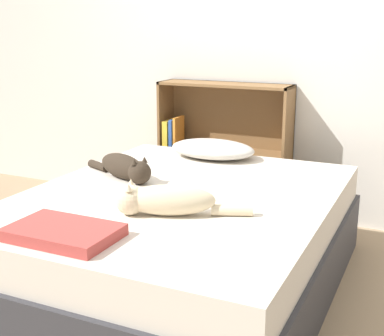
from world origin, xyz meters
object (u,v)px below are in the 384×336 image
Objects in this scene: bed at (180,241)px; pillow at (213,149)px; cat_light at (163,200)px; bookshelf at (223,148)px; cat_dark at (126,168)px.

bed is 3.46× the size of pillow.
bookshelf reaches higher than cat_light.
bed is at bearing -99.85° from cat_light.
pillow is at bearing -101.60° from cat_light.
bed is 2.00× the size of bookshelf.
cat_dark is 1.17m from bookshelf.
cat_dark is (-0.25, -0.68, 0.01)m from pillow.
cat_dark is at bearing -110.48° from pillow.
cat_light is 0.61× the size of bookshelf.
pillow reaches higher than bed.
pillow is at bearing 92.11° from cat_dark.
bed is 0.54m from cat_dark.
cat_dark is at bearing -65.47° from cat_light.
bed is 3.69× the size of cat_dark.
cat_light is at bearing -20.08° from cat_dark.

